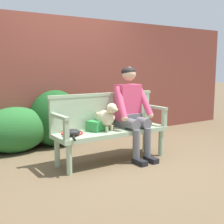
{
  "coord_description": "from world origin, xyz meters",
  "views": [
    {
      "loc": [
        -2.26,
        -3.46,
        1.32
      ],
      "look_at": [
        0.0,
        0.0,
        0.7
      ],
      "focal_mm": 48.36,
      "sensor_mm": 36.0,
      "label": 1
    }
  ],
  "objects_px": {
    "baseball_glove": "(72,133)",
    "sports_bag": "(98,125)",
    "garden_bench": "(112,134)",
    "tennis_racket": "(72,134)",
    "dog_on_bench": "(107,117)",
    "person_seated": "(131,109)"
  },
  "relations": [
    {
      "from": "dog_on_bench",
      "to": "tennis_racket",
      "type": "height_order",
      "value": "dog_on_bench"
    },
    {
      "from": "garden_bench",
      "to": "dog_on_bench",
      "type": "distance_m",
      "value": 0.28
    },
    {
      "from": "garden_bench",
      "to": "dog_on_bench",
      "type": "relative_size",
      "value": 4.25
    },
    {
      "from": "tennis_racket",
      "to": "garden_bench",
      "type": "bearing_deg",
      "value": -3.98
    },
    {
      "from": "person_seated",
      "to": "tennis_racket",
      "type": "xyz_separation_m",
      "value": [
        -0.91,
        0.05,
        -0.26
      ]
    },
    {
      "from": "baseball_glove",
      "to": "sports_bag",
      "type": "bearing_deg",
      "value": 28.24
    },
    {
      "from": "baseball_glove",
      "to": "person_seated",
      "type": "bearing_deg",
      "value": 15.68
    },
    {
      "from": "dog_on_bench",
      "to": "garden_bench",
      "type": "bearing_deg",
      "value": 11.18
    },
    {
      "from": "baseball_glove",
      "to": "sports_bag",
      "type": "xyz_separation_m",
      "value": [
        0.45,
        0.12,
        0.02
      ]
    },
    {
      "from": "sports_bag",
      "to": "person_seated",
      "type": "bearing_deg",
      "value": -9.15
    },
    {
      "from": "person_seated",
      "to": "garden_bench",
      "type": "bearing_deg",
      "value": 177.93
    },
    {
      "from": "baseball_glove",
      "to": "sports_bag",
      "type": "relative_size",
      "value": 0.79
    },
    {
      "from": "garden_bench",
      "to": "baseball_glove",
      "type": "xyz_separation_m",
      "value": [
        -0.64,
        -0.05,
        0.11
      ]
    },
    {
      "from": "person_seated",
      "to": "sports_bag",
      "type": "relative_size",
      "value": 4.72
    },
    {
      "from": "person_seated",
      "to": "baseball_glove",
      "type": "height_order",
      "value": "person_seated"
    },
    {
      "from": "person_seated",
      "to": "tennis_racket",
      "type": "height_order",
      "value": "person_seated"
    },
    {
      "from": "sports_bag",
      "to": "tennis_racket",
      "type": "bearing_deg",
      "value": -175.79
    },
    {
      "from": "garden_bench",
      "to": "tennis_racket",
      "type": "relative_size",
      "value": 2.87
    },
    {
      "from": "dog_on_bench",
      "to": "sports_bag",
      "type": "distance_m",
      "value": 0.18
    },
    {
      "from": "garden_bench",
      "to": "sports_bag",
      "type": "height_order",
      "value": "sports_bag"
    },
    {
      "from": "baseball_glove",
      "to": "garden_bench",
      "type": "bearing_deg",
      "value": 17.81
    },
    {
      "from": "garden_bench",
      "to": "tennis_racket",
      "type": "xyz_separation_m",
      "value": [
        -0.59,
        0.04,
        0.07
      ]
    }
  ]
}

